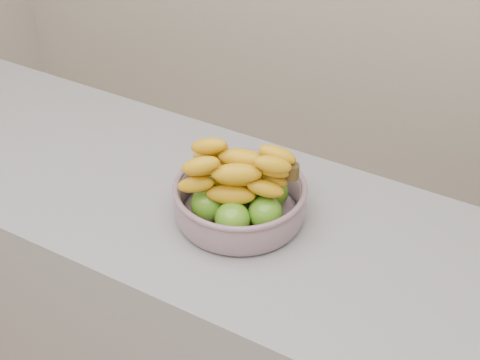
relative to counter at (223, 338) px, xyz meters
The scene contains 2 objects.
counter is the anchor object (origin of this frame).
fruit_bowl 0.51m from the counter, ahead, with size 0.30×0.30×0.18m.
Camera 1 is at (0.63, -0.39, 1.86)m, focal length 50.00 mm.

